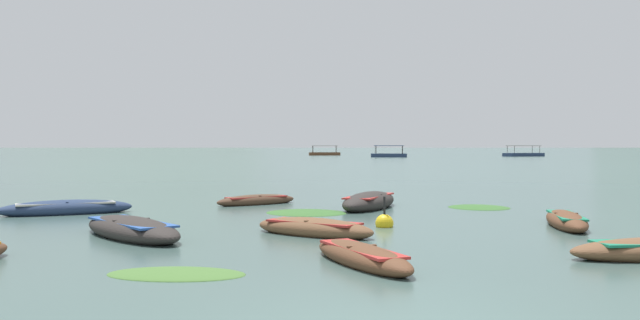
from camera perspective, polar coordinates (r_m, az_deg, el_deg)
ground_plane at (r=1507.98m, az=-4.35°, el=1.11°), size 6000.00×6000.00×0.00m
mountain_1 at (r=2146.22m, az=-12.79°, el=6.25°), size 1203.83×1203.83×384.48m
mountain_2 at (r=2084.74m, az=12.61°, el=7.99°), size 1604.91×1604.91×499.92m
rowboat_0 at (r=22.90m, az=-21.00°, el=-3.92°), size 4.25×2.49×0.58m
rowboat_2 at (r=16.63m, az=-15.91°, el=-5.75°), size 3.58×4.33×0.61m
rowboat_3 at (r=12.39m, az=3.61°, el=-8.27°), size 1.93×3.50×0.48m
rowboat_4 at (r=16.39m, az=-0.54°, el=-5.89°), size 3.29×2.94×0.53m
rowboat_5 at (r=23.51m, az=4.25°, el=-3.60°), size 3.10×4.49×0.72m
rowboat_6 at (r=19.25m, az=20.42°, el=-4.91°), size 1.77×3.74×0.52m
rowboat_9 at (r=25.03m, az=-5.48°, el=-3.49°), size 3.26×2.51×0.47m
ferry_0 at (r=133.05m, az=5.96°, el=0.44°), size 7.44×4.30×2.54m
ferry_1 at (r=159.21m, az=0.39°, el=0.57°), size 7.43×2.62×2.54m
ferry_2 at (r=149.88m, az=17.11°, el=0.48°), size 9.75×6.12×2.54m
mooring_buoy at (r=18.09m, az=5.56°, el=-5.42°), size 0.50×0.50×0.98m
weed_patch_0 at (r=24.29m, az=13.51°, el=-4.01°), size 2.95×3.00×0.14m
weed_patch_1 at (r=21.76m, az=-1.19°, el=-4.58°), size 3.37×3.19×0.14m
weed_patch_2 at (r=27.24m, az=-20.84°, el=-3.49°), size 2.59×2.56×0.14m
weed_patch_3 at (r=11.71m, az=-12.27°, el=-9.60°), size 2.58×1.67×0.14m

